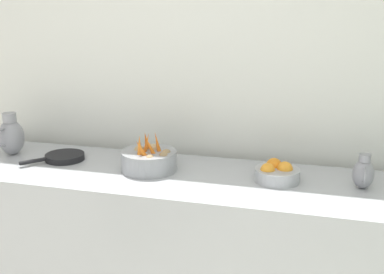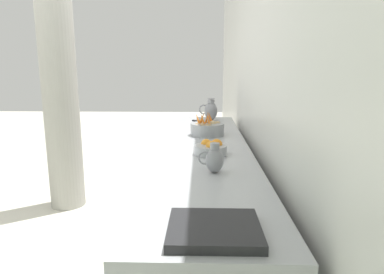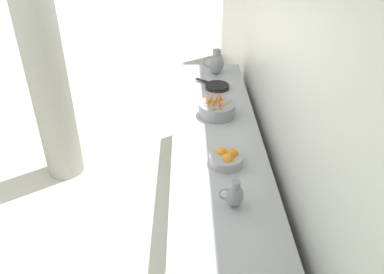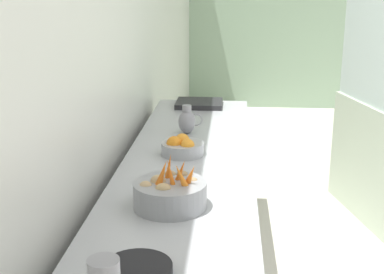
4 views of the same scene
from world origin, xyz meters
name	(u,v)px [view 2 (image 2 of 4)]	position (x,y,z in m)	size (l,w,h in m)	color
ground_plane	(41,230)	(0.00, 0.00, 0.00)	(16.72, 16.72, 0.00)	beige
tile_wall_left	(283,61)	(-1.95, 0.78, 1.50)	(0.10, 9.64, 3.00)	silver
prep_counter	(205,199)	(-1.50, 0.28, 0.43)	(0.67, 3.17, 0.86)	#ADAFB5
vegetable_colander	(207,129)	(-1.52, -0.17, 0.92)	(0.30, 0.30, 0.22)	gray
orange_bowl	(211,148)	(-1.54, 0.51, 0.91)	(0.23, 0.23, 0.11)	#9EA0A5
metal_pitcher_tall	(211,110)	(-1.58, -1.06, 0.98)	(0.21, 0.15, 0.25)	gray
metal_pitcher_short	(214,159)	(-1.55, 0.93, 0.94)	(0.15, 0.10, 0.18)	gray
counter_sink_basin	(214,229)	(-1.52, 1.67, 0.88)	(0.34, 0.30, 0.04)	#232326
skillet_on_counter	(210,124)	(-1.56, -0.71, 0.88)	(0.31, 0.29, 0.03)	black
support_column	(58,64)	(-0.03, -0.59, 1.50)	(0.35, 0.35, 3.00)	#9E9B93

